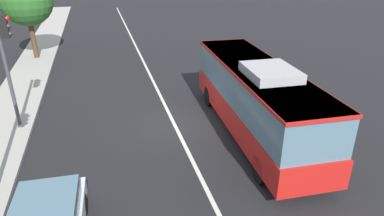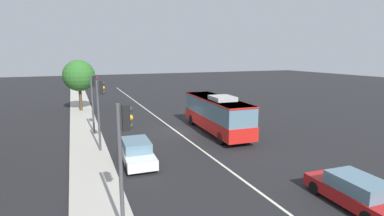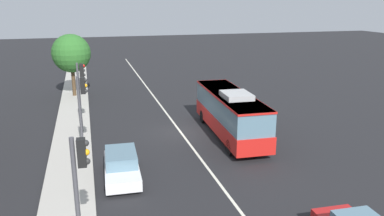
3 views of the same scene
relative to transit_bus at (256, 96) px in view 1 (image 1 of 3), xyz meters
name	(u,v)px [view 1 (image 1 of 3)]	position (x,y,z in m)	size (l,w,h in m)	color
ground_plane	(174,124)	(1.78, 3.24, -1.81)	(160.00, 160.00, 0.00)	black
lane_centre_line	(174,124)	(1.78, 3.24, -1.80)	(76.00, 0.16, 0.01)	silver
transit_bus	(256,96)	(0.00, 0.00, 0.00)	(10.10, 2.95, 3.46)	red
traffic_light_far_corner	(7,52)	(3.44, 10.11, 1.75)	(0.34, 0.62, 5.20)	#47474C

